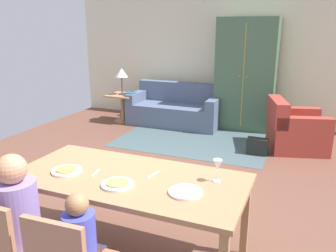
{
  "coord_description": "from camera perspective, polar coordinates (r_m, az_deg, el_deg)",
  "views": [
    {
      "loc": [
        1.54,
        -3.38,
        1.93
      ],
      "look_at": [
        0.1,
        0.09,
        0.85
      ],
      "focal_mm": 36.99,
      "sensor_mm": 36.0,
      "label": 1
    }
  ],
  "objects": [
    {
      "name": "dining_chair_man",
      "position": [
        2.73,
        -25.31,
        -17.47
      ],
      "size": [
        0.42,
        0.42,
        0.87
      ],
      "color": "#AE7453",
      "rests_on": "ground_plane"
    },
    {
      "name": "plate_near_man",
      "position": [
        3.04,
        -16.36,
        -7.12
      ],
      "size": [
        0.25,
        0.25,
        0.02
      ],
      "primitive_type": "cylinder",
      "color": "white",
      "rests_on": "dining_table"
    },
    {
      "name": "plate_near_woman",
      "position": [
        2.57,
        2.88,
        -10.83
      ],
      "size": [
        0.25,
        0.25,
        0.02
      ],
      "primitive_type": "cylinder",
      "color": "white",
      "rests_on": "dining_table"
    },
    {
      "name": "couch",
      "position": [
        7.06,
        1.32,
        2.74
      ],
      "size": [
        1.85,
        0.86,
        0.82
      ],
      "color": "slate",
      "rests_on": "ground_plane"
    },
    {
      "name": "plate_near_child",
      "position": [
        2.71,
        -8.34,
        -9.5
      ],
      "size": [
        0.25,
        0.25,
        0.02
      ],
      "primitive_type": "cylinder",
      "color": "silver",
      "rests_on": "dining_table"
    },
    {
      "name": "side_table",
      "position": [
        7.28,
        -7.48,
        3.62
      ],
      "size": [
        0.56,
        0.56,
        0.58
      ],
      "color": "tan",
      "rests_on": "ground_plane"
    },
    {
      "name": "book_upper",
      "position": [
        7.1,
        -6.23,
        5.38
      ],
      "size": [
        0.22,
        0.16,
        0.03
      ],
      "primitive_type": "cube",
      "color": "#245880",
      "rests_on": "book_lower"
    },
    {
      "name": "table_lamp",
      "position": [
        7.17,
        -7.66,
        8.56
      ],
      "size": [
        0.26,
        0.26,
        0.54
      ],
      "color": "#4C3A43",
      "rests_on": "side_table"
    },
    {
      "name": "person_man",
      "position": [
        2.82,
        -22.69,
        -15.53
      ],
      "size": [
        0.3,
        0.4,
        1.11
      ],
      "color": "#2E2C45",
      "rests_on": "ground_plane"
    },
    {
      "name": "pizza_near_child",
      "position": [
        2.71,
        -8.35,
        -9.22
      ],
      "size": [
        0.17,
        0.17,
        0.01
      ],
      "primitive_type": "cylinder",
      "color": "#E5A94F",
      "rests_on": "plate_near_child"
    },
    {
      "name": "armchair",
      "position": [
        5.95,
        20.05,
        -0.63
      ],
      "size": [
        1.06,
        1.06,
        0.82
      ],
      "color": "#9C362C",
      "rests_on": "ground_plane"
    },
    {
      "name": "fork",
      "position": [
        2.96,
        -11.85,
        -7.57
      ],
      "size": [
        0.04,
        0.15,
        0.01
      ],
      "primitive_type": "cube",
      "rotation": [
        0.0,
        0.0,
        0.19
      ],
      "color": "silver",
      "rests_on": "dining_table"
    },
    {
      "name": "book_lower",
      "position": [
        7.08,
        -6.25,
        5.12
      ],
      "size": [
        0.22,
        0.16,
        0.03
      ],
      "primitive_type": "cube",
      "color": "maroon",
      "rests_on": "side_table"
    },
    {
      "name": "armoire",
      "position": [
        6.81,
        12.74,
        8.27
      ],
      "size": [
        1.1,
        0.59,
        2.1
      ],
      "color": "#446549",
      "rests_on": "ground_plane"
    },
    {
      "name": "back_wall",
      "position": [
        7.24,
        10.39,
        11.23
      ],
      "size": [
        6.86,
        0.1,
        2.7
      ],
      "primitive_type": "cube",
      "color": "beige",
      "rests_on": "ground_plane"
    },
    {
      "name": "dining_table",
      "position": [
        2.89,
        -6.43,
        -9.52
      ],
      "size": [
        1.91,
        0.9,
        0.76
      ],
      "color": "#A4764E",
      "rests_on": "ground_plane"
    },
    {
      "name": "knife",
      "position": [
        2.87,
        -2.46,
        -8.03
      ],
      "size": [
        0.04,
        0.17,
        0.01
      ],
      "primitive_type": "cube",
      "rotation": [
        0.0,
        0.0,
        -0.18
      ],
      "color": "silver",
      "rests_on": "dining_table"
    },
    {
      "name": "area_rug",
      "position": [
        6.14,
        4.32,
        -2.26
      ],
      "size": [
        2.6,
        1.8,
        0.01
      ],
      "primitive_type": "cube",
      "color": "#405357",
      "rests_on": "ground_plane"
    },
    {
      "name": "handbag",
      "position": [
        5.58,
        14.49,
        -3.27
      ],
      "size": [
        0.32,
        0.16,
        0.26
      ],
      "primitive_type": "cube",
      "color": "black",
      "rests_on": "ground_plane"
    },
    {
      "name": "pizza_near_man",
      "position": [
        3.03,
        -16.38,
        -6.86
      ],
      "size": [
        0.17,
        0.17,
        0.01
      ],
      "primitive_type": "cylinder",
      "color": "#E29B4B",
      "rests_on": "plate_near_man"
    },
    {
      "name": "wine_glass",
      "position": [
        2.72,
        8.16,
        -6.54
      ],
      "size": [
        0.07,
        0.07,
        0.19
      ],
      "color": "silver",
      "rests_on": "dining_table"
    },
    {
      "name": "ground_plane",
      "position": [
        4.61,
        0.84,
        -8.83
      ],
      "size": [
        6.86,
        6.22,
        0.02
      ],
      "primitive_type": "cube",
      "color": "brown"
    }
  ]
}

